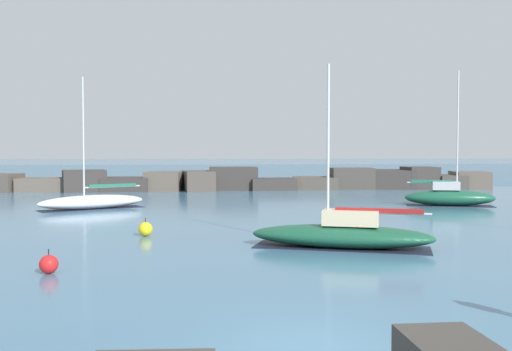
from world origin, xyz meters
TOP-DOWN VIEW (x-y plane):
  - ground_plane at (0.00, 0.00)m, footprint 600.00×600.00m
  - open_sea_beyond at (0.00, 109.03)m, footprint 400.00×116.00m
  - breakwater_jetty at (1.69, 49.16)m, footprint 62.39×7.16m
  - sailboat_moored_0 at (-9.20, 30.27)m, footprint 7.67×5.15m
  - sailboat_moored_2 at (4.13, 11.97)m, footprint 8.12×4.87m
  - sailboat_moored_4 at (17.38, 29.25)m, footprint 6.92×3.60m
  - mooring_buoy_orange_near at (-7.20, 8.17)m, footprint 0.64×0.64m
  - mooring_buoy_far_side at (-4.52, 16.46)m, footprint 0.69×0.69m

SIDE VIEW (x-z plane):
  - ground_plane at x=0.00m, z-range 0.00..0.00m
  - open_sea_beyond at x=0.00m, z-range 0.00..0.01m
  - mooring_buoy_orange_near at x=-7.20m, z-range -0.10..0.74m
  - mooring_buoy_far_side at x=-4.52m, z-range -0.10..0.79m
  - sailboat_moored_0 at x=-9.20m, z-range -4.17..5.25m
  - sailboat_moored_2 at x=4.13m, z-range -3.36..4.53m
  - sailboat_moored_4 at x=17.38m, z-range -4.39..5.82m
  - breakwater_jetty at x=1.69m, z-range -0.25..2.21m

